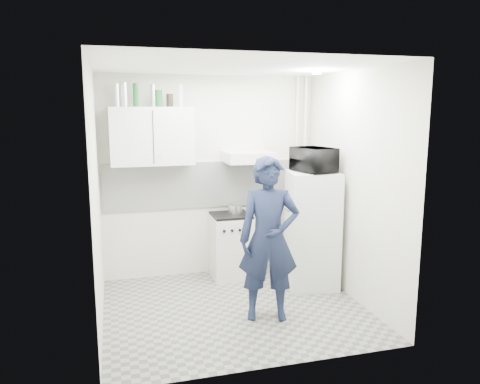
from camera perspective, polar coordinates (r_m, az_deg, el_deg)
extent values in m
plane|color=slate|center=(5.33, -0.68, -13.98)|extent=(2.80, 2.80, 0.00)
plane|color=white|center=(4.89, -0.74, 15.09)|extent=(2.80, 2.80, 0.00)
plane|color=beige|center=(6.15, -3.67, 1.88)|extent=(2.80, 0.00, 2.80)
plane|color=beige|center=(4.79, -17.12, -0.87)|extent=(0.00, 2.60, 2.60)
plane|color=beige|center=(5.47, 13.63, 0.60)|extent=(0.00, 2.60, 2.60)
imported|color=#141B33|center=(4.84, 3.53, -5.75)|extent=(0.70, 0.55, 1.71)
cube|color=beige|center=(6.15, -1.11, -6.65)|extent=(0.50, 0.50, 0.81)
cube|color=silver|center=(5.82, 8.78, -4.56)|extent=(0.70, 0.70, 1.43)
cube|color=black|center=(6.04, -1.13, -2.84)|extent=(0.48, 0.48, 0.03)
cylinder|color=silver|center=(6.11, -0.59, -2.07)|extent=(0.18, 0.18, 0.10)
imported|color=black|center=(5.67, 9.02, 3.90)|extent=(0.60, 0.47, 0.29)
cylinder|color=silver|center=(5.79, -14.79, 11.33)|extent=(0.06, 0.06, 0.27)
cylinder|color=silver|center=(5.79, -13.91, 11.43)|extent=(0.07, 0.07, 0.28)
cylinder|color=#144C1E|center=(5.80, -12.59, 11.47)|extent=(0.07, 0.07, 0.28)
cylinder|color=silver|center=(5.81, -10.54, 11.47)|extent=(0.06, 0.06, 0.26)
cylinder|color=#144C1E|center=(5.82, -9.84, 11.18)|extent=(0.08, 0.08, 0.20)
cylinder|color=black|center=(5.83, -8.56, 10.99)|extent=(0.08, 0.08, 0.16)
cylinder|color=#B2B7BC|center=(5.85, -7.29, 11.55)|extent=(0.07, 0.07, 0.26)
cube|color=silver|center=(5.81, -10.68, 6.71)|extent=(1.00, 0.35, 0.70)
cube|color=beige|center=(5.98, 1.02, 4.28)|extent=(0.60, 0.50, 0.14)
cube|color=white|center=(6.15, -3.63, 0.94)|extent=(2.74, 0.03, 0.60)
cylinder|color=beige|center=(6.46, 7.84, 2.21)|extent=(0.05, 0.05, 2.60)
cylinder|color=beige|center=(6.42, 6.85, 2.17)|extent=(0.04, 0.04, 2.60)
cylinder|color=white|center=(5.41, 9.32, 14.15)|extent=(0.10, 0.10, 0.02)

